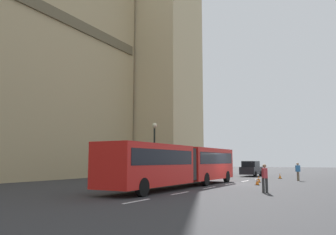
# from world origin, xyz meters

# --- Properties ---
(ground_plane) EXTENTS (160.00, 160.00, 0.00)m
(ground_plane) POSITION_xyz_m (0.00, 0.00, 0.00)
(ground_plane) COLOR #333335
(lane_centre_marking) EXTENTS (25.20, 0.16, 0.01)m
(lane_centre_marking) POSITION_xyz_m (-2.44, 0.00, 0.01)
(lane_centre_marking) COLOR silver
(lane_centre_marking) RESTS_ON ground_plane
(articulated_bus) EXTENTS (16.74, 2.54, 2.90)m
(articulated_bus) POSITION_xyz_m (-5.32, 1.99, 1.75)
(articulated_bus) COLOR red
(articulated_bus) RESTS_ON ground_plane
(sedan_lead) EXTENTS (4.40, 1.86, 1.85)m
(sedan_lead) POSITION_xyz_m (14.94, 2.19, 0.91)
(sedan_lead) COLOR black
(sedan_lead) RESTS_ON ground_plane
(traffic_cone_west) EXTENTS (0.36, 0.36, 0.58)m
(traffic_cone_west) POSITION_xyz_m (-0.32, -2.29, 0.28)
(traffic_cone_west) COLOR black
(traffic_cone_west) RESTS_ON ground_plane
(traffic_cone_middle) EXTENTS (0.36, 0.36, 0.58)m
(traffic_cone_middle) POSITION_xyz_m (3.08, -1.59, 0.28)
(traffic_cone_middle) COLOR black
(traffic_cone_middle) RESTS_ON ground_plane
(traffic_cone_east) EXTENTS (0.36, 0.36, 0.58)m
(traffic_cone_east) POSITION_xyz_m (10.50, -2.05, 0.28)
(traffic_cone_east) COLOR black
(traffic_cone_east) RESTS_ON ground_plane
(street_lamp) EXTENTS (0.44, 0.44, 5.27)m
(street_lamp) POSITION_xyz_m (-1.38, 6.50, 3.06)
(street_lamp) COLOR black
(street_lamp) RESTS_ON ground_plane
(pedestrian_near_cones) EXTENTS (0.47, 0.41, 1.69)m
(pedestrian_near_cones) POSITION_xyz_m (-6.77, -4.35, 0.91)
(pedestrian_near_cones) COLOR #333333
(pedestrian_near_cones) RESTS_ON ground_plane
(pedestrian_by_kerb) EXTENTS (0.39, 0.46, 1.69)m
(pedestrian_by_kerb) POSITION_xyz_m (7.18, -4.33, 0.91)
(pedestrian_by_kerb) COLOR #726651
(pedestrian_by_kerb) RESTS_ON ground_plane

